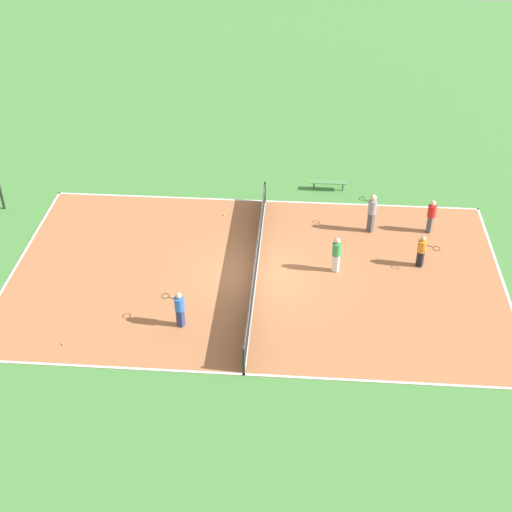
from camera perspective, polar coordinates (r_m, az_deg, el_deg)
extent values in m
plane|color=#47843D|center=(28.92, 0.00, -1.45)|extent=(80.00, 80.00, 0.00)
cube|color=#AD6B42|center=(28.92, 0.00, -1.44)|extent=(11.57, 19.90, 0.02)
cube|color=white|center=(24.58, -0.99, -9.44)|extent=(0.10, 19.90, 0.00)
cube|color=white|center=(33.66, 0.72, 4.43)|extent=(0.10, 19.90, 0.00)
cube|color=white|center=(30.00, 19.22, -2.17)|extent=(11.57, 0.10, 0.00)
cube|color=white|center=(31.10, -18.51, -0.54)|extent=(11.57, 0.10, 0.00)
cube|color=white|center=(28.91, 0.00, -1.42)|extent=(11.57, 0.10, 0.00)
cylinder|color=black|center=(24.28, -0.98, -8.38)|extent=(0.10, 0.10, 1.07)
cylinder|color=black|center=(33.30, 0.71, 5.13)|extent=(0.10, 0.10, 1.07)
cube|color=black|center=(28.61, 0.00, -0.60)|extent=(11.27, 0.03, 1.02)
cube|color=white|center=(28.33, 0.00, 0.18)|extent=(11.27, 0.04, 0.06)
cube|color=#4C8C4C|center=(34.55, 5.83, 5.90)|extent=(0.36, 1.69, 0.04)
cylinder|color=#4C4C51|center=(34.69, 6.96, 5.52)|extent=(0.08, 0.08, 0.41)
cylinder|color=#4C4C51|center=(34.64, 4.65, 5.63)|extent=(0.08, 0.08, 0.41)
cube|color=white|center=(29.01, 6.40, -0.55)|extent=(0.29, 0.31, 0.80)
cylinder|color=green|center=(28.62, 6.48, 0.55)|extent=(0.48, 0.48, 0.56)
sphere|color=beige|center=(28.39, 6.54, 1.21)|extent=(0.24, 0.24, 0.24)
cube|color=black|center=(29.91, 13.00, -0.19)|extent=(0.30, 0.32, 0.72)
cylinder|color=orange|center=(29.56, 13.15, 0.77)|extent=(0.50, 0.50, 0.50)
sphere|color=tan|center=(29.37, 13.25, 1.35)|extent=(0.22, 0.22, 0.22)
cylinder|color=#262626|center=(29.40, 13.74, 0.76)|extent=(0.17, 0.25, 0.03)
torus|color=black|center=(29.32, 14.23, 0.58)|extent=(0.42, 0.42, 0.02)
cube|color=#4C4C51|center=(32.13, 13.73, 2.49)|extent=(0.32, 0.29, 0.79)
cylinder|color=red|center=(31.78, 13.90, 3.51)|extent=(0.49, 0.49, 0.56)
sphere|color=beige|center=(31.58, 14.00, 4.12)|extent=(0.24, 0.24, 0.24)
cube|color=#4C4C51|center=(31.63, 9.16, 2.69)|extent=(0.32, 0.32, 0.92)
cylinder|color=gray|center=(31.22, 9.30, 3.89)|extent=(0.51, 0.51, 0.64)
sphere|color=beige|center=(30.98, 9.38, 4.62)|extent=(0.28, 0.28, 0.28)
cylinder|color=#262626|center=(31.29, 8.86, 4.37)|extent=(0.21, 0.23, 0.03)
torus|color=black|center=(31.43, 8.47, 4.56)|extent=(0.43, 0.43, 0.02)
cube|color=navy|center=(26.33, -6.06, -4.91)|extent=(0.29, 0.31, 0.76)
cylinder|color=blue|center=(25.92, -6.15, -3.82)|extent=(0.48, 0.48, 0.53)
sphere|color=beige|center=(25.68, -6.20, -3.17)|extent=(0.23, 0.23, 0.23)
cylinder|color=#262626|center=(25.99, -6.76, -3.38)|extent=(0.14, 0.27, 0.03)
torus|color=black|center=(26.12, -7.27, -3.19)|extent=(0.40, 0.40, 0.02)
sphere|color=#CCE033|center=(32.56, -2.57, 3.30)|extent=(0.07, 0.07, 0.07)
sphere|color=#CCE033|center=(26.53, -15.16, -6.80)|extent=(0.07, 0.07, 0.07)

